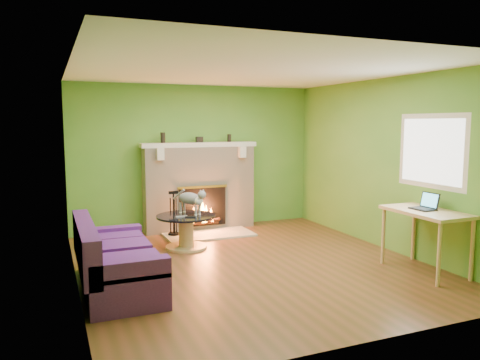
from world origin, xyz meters
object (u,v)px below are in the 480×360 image
Objects in this scene: sofa at (114,263)px; coffee_table at (186,229)px; desk at (426,218)px; cat at (190,201)px.

coffee_table is (1.27, 1.41, -0.01)m from sofa.
coffee_table is 3.46m from desk.
coffee_table is 0.43m from cat.
cat is (0.08, 0.05, 0.42)m from coffee_table.
coffee_table is 1.40× the size of cat.
coffee_table is at bearing 48.01° from sofa.
desk is at bearing -13.21° from sofa.
sofa is at bearing -131.99° from coffee_table.
cat reaches higher than coffee_table.
desk is at bearing -73.48° from cat.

